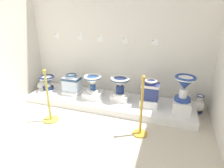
# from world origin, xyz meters

# --- Properties ---
(ground_plane) EXTENTS (5.97, 5.75, 0.02)m
(ground_plane) POSITION_xyz_m (1.99, 0.87, -0.01)
(ground_plane) COLOR beige
(wall_back) EXTENTS (4.17, 0.06, 3.00)m
(wall_back) POSITION_xyz_m (1.99, 2.98, 1.50)
(wall_back) COLOR silver
(wall_back) RESTS_ON ground_plane
(display_platform) EXTENTS (3.48, 0.91, 0.14)m
(display_platform) POSITION_xyz_m (1.99, 2.47, 0.07)
(display_platform) COLOR white
(display_platform) RESTS_ON ground_plane
(plinth_block_squat_floral) EXTENTS (0.28, 0.40, 0.05)m
(plinth_block_squat_floral) POSITION_xyz_m (0.54, 2.43, 0.16)
(plinth_block_squat_floral) COLOR white
(plinth_block_squat_floral) RESTS_ON display_platform
(antique_toilet_squat_floral) EXTENTS (0.32, 0.32, 0.31)m
(antique_toilet_squat_floral) POSITION_xyz_m (0.54, 2.43, 0.39)
(antique_toilet_squat_floral) COLOR navy
(antique_toilet_squat_floral) RESTS_ON plinth_block_squat_floral
(plinth_block_rightmost) EXTENTS (0.36, 0.31, 0.07)m
(plinth_block_rightmost) POSITION_xyz_m (1.14, 2.48, 0.17)
(plinth_block_rightmost) COLOR white
(plinth_block_rightmost) RESTS_ON display_platform
(antique_toilet_rightmost) EXTENTS (0.37, 0.26, 0.38)m
(antique_toilet_rightmost) POSITION_xyz_m (1.14, 2.48, 0.40)
(antique_toilet_rightmost) COLOR silver
(antique_toilet_rightmost) RESTS_ON plinth_block_rightmost
(plinth_block_tall_cobalt) EXTENTS (0.36, 0.37, 0.14)m
(plinth_block_tall_cobalt) POSITION_xyz_m (1.68, 2.42, 0.20)
(plinth_block_tall_cobalt) COLOR white
(plinth_block_tall_cobalt) RESTS_ON display_platform
(antique_toilet_tall_cobalt) EXTENTS (0.36, 0.36, 0.36)m
(antique_toilet_tall_cobalt) POSITION_xyz_m (1.68, 2.42, 0.52)
(antique_toilet_tall_cobalt) COLOR white
(antique_toilet_tall_cobalt) RESTS_ON plinth_block_tall_cobalt
(plinth_block_broad_patterned) EXTENTS (0.35, 0.28, 0.12)m
(plinth_block_broad_patterned) POSITION_xyz_m (2.25, 2.48, 0.20)
(plinth_block_broad_patterned) COLOR white
(plinth_block_broad_patterned) RESTS_ON display_platform
(antique_toilet_broad_patterned) EXTENTS (0.39, 0.39, 0.38)m
(antique_toilet_broad_patterned) POSITION_xyz_m (2.25, 2.48, 0.52)
(antique_toilet_broad_patterned) COLOR white
(antique_toilet_broad_patterned) RESTS_ON plinth_block_broad_patterned
(plinth_block_central_ornate) EXTENTS (0.34, 0.34, 0.15)m
(plinth_block_central_ornate) POSITION_xyz_m (2.86, 2.44, 0.21)
(plinth_block_central_ornate) COLOR white
(plinth_block_central_ornate) RESTS_ON display_platform
(antique_toilet_central_ornate) EXTENTS (0.33, 0.25, 0.38)m
(antique_toilet_central_ornate) POSITION_xyz_m (2.86, 2.44, 0.48)
(antique_toilet_central_ornate) COLOR navy
(antique_toilet_central_ornate) RESTS_ON plinth_block_central_ornate
(plinth_block_leftmost) EXTENTS (0.31, 0.39, 0.20)m
(plinth_block_leftmost) POSITION_xyz_m (3.44, 2.43, 0.24)
(plinth_block_leftmost) COLOR white
(plinth_block_leftmost) RESTS_ON display_platform
(antique_toilet_leftmost) EXTENTS (0.36, 0.36, 0.47)m
(antique_toilet_leftmost) POSITION_xyz_m (3.44, 2.43, 0.65)
(antique_toilet_leftmost) COLOR #254091
(antique_toilet_leftmost) RESTS_ON plinth_block_leftmost
(info_placard_first) EXTENTS (0.12, 0.01, 0.11)m
(info_placard_first) POSITION_xyz_m (0.58, 2.94, 1.33)
(info_placard_first) COLOR white
(info_placard_second) EXTENTS (0.10, 0.01, 0.16)m
(info_placard_second) POSITION_xyz_m (1.18, 2.94, 1.34)
(info_placard_second) COLOR white
(info_placard_third) EXTENTS (0.13, 0.01, 0.14)m
(info_placard_third) POSITION_xyz_m (1.65, 2.94, 1.31)
(info_placard_third) COLOR white
(info_placard_fourth) EXTENTS (0.12, 0.01, 0.12)m
(info_placard_fourth) POSITION_xyz_m (2.22, 2.94, 1.29)
(info_placard_fourth) COLOR white
(info_placard_fifth) EXTENTS (0.14, 0.01, 0.12)m
(info_placard_fifth) POSITION_xyz_m (2.82, 2.94, 1.29)
(info_placard_fifth) COLOR white
(decorative_vase_spare) EXTENTS (0.27, 0.27, 0.35)m
(decorative_vase_spare) POSITION_xyz_m (0.20, 2.66, 0.15)
(decorative_vase_spare) COLOR #385789
(decorative_vase_spare) RESTS_ON ground_plane
(decorative_vase_companion) EXTENTS (0.24, 0.24, 0.36)m
(decorative_vase_companion) POSITION_xyz_m (3.77, 2.72, 0.15)
(decorative_vase_companion) COLOR #3B4A8E
(decorative_vase_companion) RESTS_ON ground_plane
(stanchion_post_near_left) EXTENTS (0.27, 0.27, 0.97)m
(stanchion_post_near_left) POSITION_xyz_m (1.21, 1.56, 0.26)
(stanchion_post_near_left) COLOR #B3A744
(stanchion_post_near_left) RESTS_ON ground_plane
(stanchion_post_near_right) EXTENTS (0.23, 0.23, 1.00)m
(stanchion_post_near_right) POSITION_xyz_m (2.83, 1.66, 0.32)
(stanchion_post_near_right) COLOR gold
(stanchion_post_near_right) RESTS_ON ground_plane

